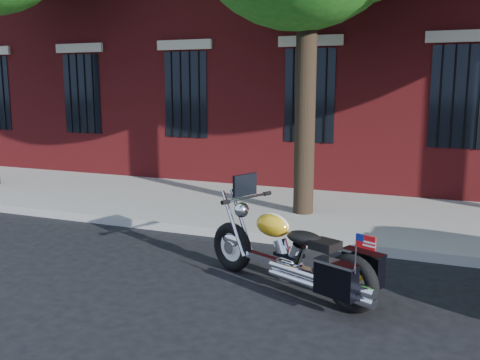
% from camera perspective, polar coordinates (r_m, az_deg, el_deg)
% --- Properties ---
extents(ground, '(120.00, 120.00, 0.00)m').
position_cam_1_polar(ground, '(7.37, -3.26, -9.19)').
color(ground, black).
rests_on(ground, ground).
extents(curb, '(40.00, 0.16, 0.15)m').
position_cam_1_polar(curb, '(8.56, 0.72, -5.90)').
color(curb, gray).
rests_on(curb, ground).
extents(sidewalk, '(40.00, 3.60, 0.15)m').
position_cam_1_polar(sidewalk, '(10.27, 4.57, -3.20)').
color(sidewalk, gray).
rests_on(sidewalk, ground).
extents(motorcycle, '(2.37, 1.43, 1.33)m').
position_cam_1_polar(motorcycle, '(6.36, 5.81, -8.14)').
color(motorcycle, black).
rests_on(motorcycle, ground).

